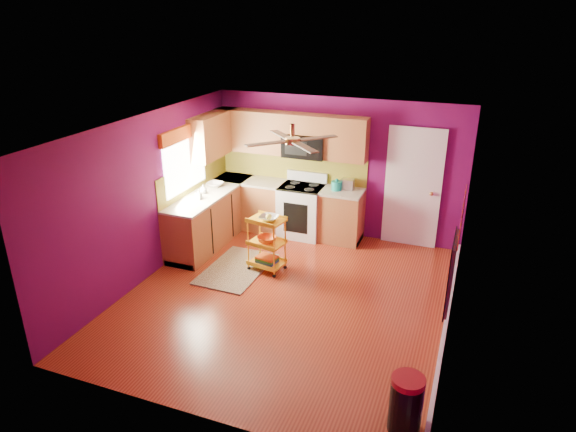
% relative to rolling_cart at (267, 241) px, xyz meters
% --- Properties ---
extents(ground, '(5.00, 5.00, 0.00)m').
position_rel_rolling_cart_xyz_m(ground, '(0.60, -0.68, -0.50)').
color(ground, maroon).
rests_on(ground, ground).
extents(room_envelope, '(4.54, 5.04, 2.52)m').
position_rel_rolling_cart_xyz_m(room_envelope, '(0.63, -0.68, 1.13)').
color(room_envelope, '#600A4D').
rests_on(room_envelope, ground).
extents(lower_cabinets, '(2.81, 2.31, 0.94)m').
position_rel_rolling_cart_xyz_m(lower_cabinets, '(-0.75, 1.13, -0.07)').
color(lower_cabinets, brown).
rests_on(lower_cabinets, ground).
extents(electric_range, '(0.76, 0.66, 1.13)m').
position_rel_rolling_cart_xyz_m(electric_range, '(0.05, 1.49, -0.02)').
color(electric_range, white).
rests_on(electric_range, ground).
extents(upper_cabinetry, '(2.80, 2.30, 1.26)m').
position_rel_rolling_cart_xyz_m(upper_cabinetry, '(-0.64, 1.49, 1.30)').
color(upper_cabinetry, brown).
rests_on(upper_cabinetry, ground).
extents(left_window, '(0.08, 1.35, 1.08)m').
position_rel_rolling_cart_xyz_m(left_window, '(-1.62, 0.37, 1.24)').
color(left_window, white).
rests_on(left_window, ground).
extents(panel_door, '(0.95, 0.11, 2.15)m').
position_rel_rolling_cart_xyz_m(panel_door, '(1.95, 1.78, 0.52)').
color(panel_door, white).
rests_on(panel_door, ground).
extents(right_wall_art, '(0.04, 2.74, 1.04)m').
position_rel_rolling_cart_xyz_m(right_wall_art, '(2.83, -1.02, 0.94)').
color(right_wall_art, black).
rests_on(right_wall_art, ground).
extents(ceiling_fan, '(1.01, 1.01, 0.26)m').
position_rel_rolling_cart_xyz_m(ceiling_fan, '(0.60, -0.48, 1.79)').
color(ceiling_fan, '#BF8C3F').
rests_on(ceiling_fan, ground).
extents(shag_rug, '(0.89, 1.43, 0.02)m').
position_rel_rolling_cart_xyz_m(shag_rug, '(-0.47, -0.18, -0.49)').
color(shag_rug, '#301D10').
rests_on(shag_rug, ground).
extents(rolling_cart, '(0.60, 0.48, 0.98)m').
position_rel_rolling_cart_xyz_m(rolling_cart, '(0.00, 0.00, 0.00)').
color(rolling_cart, yellow).
rests_on(rolling_cart, ground).
extents(trash_can, '(0.38, 0.39, 0.63)m').
position_rel_rolling_cart_xyz_m(trash_can, '(2.59, -2.60, -0.19)').
color(trash_can, black).
rests_on(trash_can, ground).
extents(teal_kettle, '(0.18, 0.18, 0.21)m').
position_rel_rolling_cart_xyz_m(teal_kettle, '(0.68, 1.52, 0.52)').
color(teal_kettle, '#139587').
rests_on(teal_kettle, lower_cabinets).
extents(toaster, '(0.22, 0.15, 0.18)m').
position_rel_rolling_cart_xyz_m(toaster, '(0.84, 1.64, 0.53)').
color(toaster, beige).
rests_on(toaster, lower_cabinets).
extents(soap_bottle_a, '(0.08, 0.08, 0.17)m').
position_rel_rolling_cart_xyz_m(soap_bottle_a, '(-1.33, 0.25, 0.53)').
color(soap_bottle_a, '#EA3F72').
rests_on(soap_bottle_a, lower_cabinets).
extents(soap_bottle_b, '(0.12, 0.12, 0.16)m').
position_rel_rolling_cart_xyz_m(soap_bottle_b, '(-1.41, 0.54, 0.52)').
color(soap_bottle_b, white).
rests_on(soap_bottle_b, lower_cabinets).
extents(counter_dish, '(0.28, 0.28, 0.07)m').
position_rel_rolling_cart_xyz_m(counter_dish, '(-1.40, 0.94, 0.47)').
color(counter_dish, white).
rests_on(counter_dish, lower_cabinets).
extents(counter_cup, '(0.12, 0.12, 0.09)m').
position_rel_rolling_cart_xyz_m(counter_cup, '(-1.38, 0.32, 0.49)').
color(counter_cup, white).
rests_on(counter_cup, lower_cabinets).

